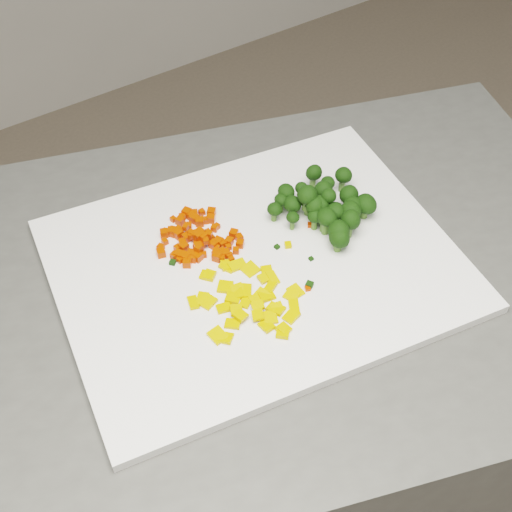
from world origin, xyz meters
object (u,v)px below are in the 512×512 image
counter_block (275,440)px  cutting_board (256,265)px  carrot_pile (197,235)px  pepper_pile (246,297)px  broccoli_pile (324,199)px

counter_block → cutting_board: size_ratio=1.81×
carrot_pile → pepper_pile: carrot_pile is taller
counter_block → cutting_board: bearing=136.9°
counter_block → broccoli_pile: 0.51m
pepper_pile → broccoli_pile: 0.18m
counter_block → broccoli_pile: size_ratio=6.79×
pepper_pile → carrot_pile: bearing=89.5°
carrot_pile → broccoli_pile: size_ratio=0.83×
counter_block → pepper_pile: (-0.07, -0.03, 0.47)m
carrot_pile → broccoli_pile: broccoli_pile is taller
counter_block → carrot_pile: 0.49m
cutting_board → carrot_pile: (-0.05, 0.07, 0.02)m
carrot_pile → pepper_pile: bearing=-90.5°
counter_block → carrot_pile: carrot_pile is taller
counter_block → cutting_board: (-0.02, 0.02, 0.46)m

